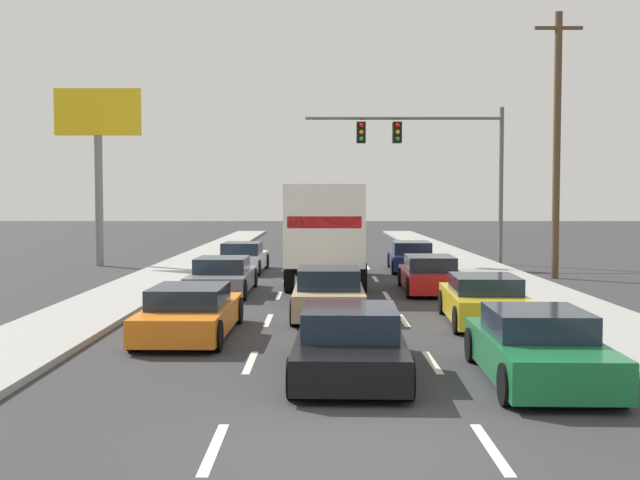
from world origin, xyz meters
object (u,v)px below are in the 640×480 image
Objects in this scene: car_black at (348,343)px; car_green at (535,348)px; traffic_signal_mast at (419,146)px; utility_pole_mid at (555,143)px; car_red at (428,275)px; car_orange at (188,313)px; car_tan at (327,294)px; roadside_billboard at (96,140)px; car_navy at (409,257)px; car_white at (241,258)px; car_gray at (220,277)px; box_truck at (325,228)px; car_yellow at (482,301)px.

car_green is (3.11, -0.61, 0.03)m from car_black.
utility_pole_mid is (4.33, -6.20, -0.26)m from traffic_signal_mast.
utility_pole_mid is at bearing 72.31° from car_green.
car_red is 12.51m from car_green.
car_orange is 4.26m from car_tan.
utility_pole_mid reaches higher than roadside_billboard.
car_black is (0.30, -6.56, -0.05)m from car_tan.
utility_pole_mid reaches higher than car_navy.
car_green is 23.49m from traffic_signal_mast.
car_white is 9.70m from car_red.
car_tan is 0.54× the size of roadside_billboard.
car_gray is 0.46× the size of utility_pole_mid.
car_white is 1.00× the size of car_red.
car_white is 7.36m from car_gray.
car_black is at bearing -99.82° from car_navy.
box_truck reaches higher than car_black.
traffic_signal_mast is (7.80, 10.90, 4.90)m from car_gray.
utility_pole_mid is (12.20, -2.66, 4.61)m from car_white.
car_yellow is at bearing -17.39° from car_tan.
car_tan reaches higher than car_black.
car_gray is 5.94m from car_tan.
box_truck is at bearing 91.15° from car_black.
car_white is 0.46× the size of utility_pole_mid.
car_orange is at bearing -87.99° from car_gray.
utility_pole_mid is (12.13, 4.70, 4.64)m from car_gray.
roadside_billboard is (-10.49, 21.61, 5.12)m from car_black.
utility_pole_mid reaches higher than car_orange.
car_red reaches higher than car_gray.
car_gray is 13.27m from roadside_billboard.
car_red is 0.51× the size of traffic_signal_mast.
roadside_billboard is (-14.62, -0.74, 0.21)m from traffic_signal_mast.
car_black is 24.57m from roadside_billboard.
box_truck is 2.08× the size of car_green.
car_gray is at bearing -176.14° from car_red.
car_red is (6.47, 8.26, 0.02)m from car_orange.
box_truck is at bearing 103.17° from car_green.
car_yellow is (3.48, 5.38, 0.03)m from car_black.
roadside_billboard is at bearing 170.70° from car_navy.
car_tan is 0.94× the size of car_red.
car_navy is at bearing 4.40° from car_white.
car_navy is at bearing 90.53° from car_yellow.
car_red is (3.37, 5.34, -0.03)m from car_tan.
car_orange is 17.10m from car_navy.
car_red is 17.45m from roadside_billboard.
car_red is 11.58m from traffic_signal_mast.
car_orange is 7.09m from car_yellow.
car_gray is at bearing -158.82° from utility_pole_mid.
roadside_billboard is at bearing 144.40° from car_red.
traffic_signal_mast is (0.78, 3.00, 4.87)m from car_navy.
roadside_billboard is at bearing 130.71° from car_yellow.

